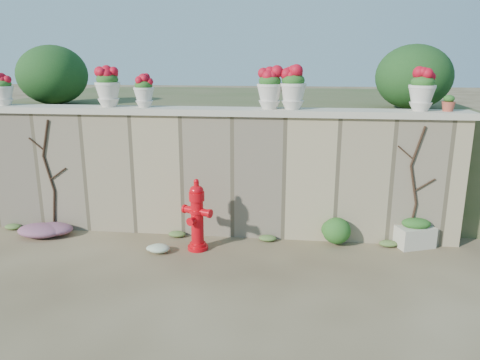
# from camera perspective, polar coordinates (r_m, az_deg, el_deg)

# --- Properties ---
(ground) EXTENTS (80.00, 80.00, 0.00)m
(ground) POSITION_cam_1_polar(r_m,az_deg,el_deg) (6.44, -6.60, -12.08)
(ground) COLOR #4D3C26
(ground) RESTS_ON ground
(stone_wall) EXTENTS (8.00, 0.40, 2.00)m
(stone_wall) POSITION_cam_1_polar(r_m,az_deg,el_deg) (7.73, -3.79, 0.62)
(stone_wall) COLOR tan
(stone_wall) RESTS_ON ground
(wall_cap) EXTENTS (8.10, 0.52, 0.10)m
(wall_cap) POSITION_cam_1_polar(r_m,az_deg,el_deg) (7.54, -3.93, 8.37)
(wall_cap) COLOR beige
(wall_cap) RESTS_ON stone_wall
(raised_fill) EXTENTS (9.00, 6.00, 2.00)m
(raised_fill) POSITION_cam_1_polar(r_m,az_deg,el_deg) (10.82, -0.71, 4.82)
(raised_fill) COLOR #384C23
(raised_fill) RESTS_ON ground
(back_shrub_left) EXTENTS (1.30, 1.30, 1.10)m
(back_shrub_left) POSITION_cam_1_polar(r_m,az_deg,el_deg) (9.72, -21.89, 11.80)
(back_shrub_left) COLOR #143814
(back_shrub_left) RESTS_ON raised_fill
(back_shrub_right) EXTENTS (1.30, 1.30, 1.10)m
(back_shrub_right) POSITION_cam_1_polar(r_m,az_deg,el_deg) (8.80, 20.42, 11.71)
(back_shrub_right) COLOR #143814
(back_shrub_right) RESTS_ON raised_fill
(vine_left) EXTENTS (0.60, 0.04, 1.91)m
(vine_left) POSITION_cam_1_polar(r_m,az_deg,el_deg) (8.44, -22.22, 0.68)
(vine_left) COLOR black
(vine_left) RESTS_ON ground
(vine_right) EXTENTS (0.60, 0.04, 1.91)m
(vine_right) POSITION_cam_1_polar(r_m,az_deg,el_deg) (7.62, 20.48, -0.61)
(vine_right) COLOR black
(vine_right) RESTS_ON ground
(fire_hydrant) EXTENTS (0.48, 0.34, 1.12)m
(fire_hydrant) POSITION_cam_1_polar(r_m,az_deg,el_deg) (7.17, -5.26, -4.25)
(fire_hydrant) COLOR red
(fire_hydrant) RESTS_ON ground
(planter_box) EXTENTS (0.64, 0.51, 0.47)m
(planter_box) POSITION_cam_1_polar(r_m,az_deg,el_deg) (7.85, 20.57, -6.13)
(planter_box) COLOR beige
(planter_box) RESTS_ON ground
(green_shrub) EXTENTS (0.58, 0.52, 0.55)m
(green_shrub) POSITION_cam_1_polar(r_m,az_deg,el_deg) (7.57, 10.88, -5.72)
(green_shrub) COLOR #1E5119
(green_shrub) RESTS_ON ground
(magenta_clump) EXTENTS (0.96, 0.64, 0.26)m
(magenta_clump) POSITION_cam_1_polar(r_m,az_deg,el_deg) (8.41, -22.19, -5.52)
(magenta_clump) COLOR #AE228F
(magenta_clump) RESTS_ON ground
(white_flowers) EXTENTS (0.45, 0.36, 0.16)m
(white_flowers) POSITION_cam_1_polar(r_m,az_deg,el_deg) (7.28, -9.73, -8.16)
(white_flowers) COLOR white
(white_flowers) RESTS_ON ground
(urn_pot_0) EXTENTS (0.33, 0.33, 0.51)m
(urn_pot_0) POSITION_cam_1_polar(r_m,az_deg,el_deg) (8.83, -26.91, 9.75)
(urn_pot_0) COLOR beige
(urn_pot_0) RESTS_ON wall_cap
(urn_pot_1) EXTENTS (0.40, 0.40, 0.63)m
(urn_pot_1) POSITION_cam_1_polar(r_m,az_deg,el_deg) (7.98, -15.82, 10.83)
(urn_pot_1) COLOR beige
(urn_pot_1) RESTS_ON wall_cap
(urn_pot_2) EXTENTS (0.33, 0.33, 0.51)m
(urn_pot_2) POSITION_cam_1_polar(r_m,az_deg,el_deg) (7.77, -11.64, 10.54)
(urn_pot_2) COLOR beige
(urn_pot_2) RESTS_ON wall_cap
(urn_pot_3) EXTENTS (0.40, 0.40, 0.62)m
(urn_pot_3) POSITION_cam_1_polar(r_m,az_deg,el_deg) (7.39, 3.64, 11.02)
(urn_pot_3) COLOR beige
(urn_pot_3) RESTS_ON wall_cap
(urn_pot_4) EXTENTS (0.41, 0.41, 0.64)m
(urn_pot_4) POSITION_cam_1_polar(r_m,az_deg,el_deg) (7.38, 6.47, 11.03)
(urn_pot_4) COLOR beige
(urn_pot_4) RESTS_ON wall_cap
(urn_pot_5) EXTENTS (0.39, 0.39, 0.62)m
(urn_pot_5) POSITION_cam_1_polar(r_m,az_deg,el_deg) (7.61, 21.30, 10.15)
(urn_pot_5) COLOR beige
(urn_pot_5) RESTS_ON wall_cap
(terracotta_pot) EXTENTS (0.20, 0.20, 0.23)m
(terracotta_pot) POSITION_cam_1_polar(r_m,az_deg,el_deg) (7.74, 24.07, 8.46)
(terracotta_pot) COLOR #AD4835
(terracotta_pot) RESTS_ON wall_cap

